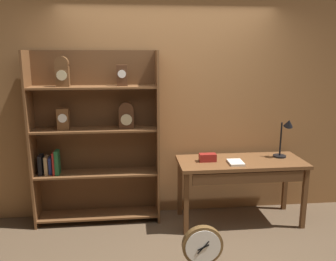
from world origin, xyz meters
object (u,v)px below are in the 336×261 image
at_px(desk_lamp, 285,135).
at_px(open_repair_manual, 236,162).
at_px(toolbox_small, 208,158).
at_px(round_clock_large, 202,247).
at_px(workbench, 241,168).
at_px(bookshelf, 94,139).

xyz_separation_m(desk_lamp, open_repair_manual, (-0.63, -0.16, -0.27)).
relative_size(desk_lamp, toolbox_small, 2.49).
distance_m(toolbox_small, open_repair_manual, 0.32).
height_order(toolbox_small, round_clock_large, toolbox_small).
bearing_deg(toolbox_small, open_repair_manual, -20.90).
distance_m(toolbox_small, round_clock_large, 1.09).
bearing_deg(open_repair_manual, round_clock_large, -122.39).
bearing_deg(workbench, round_clock_large, -126.09).
relative_size(bookshelf, workbench, 1.38).
bearing_deg(bookshelf, toolbox_small, -9.46).
distance_m(workbench, toolbox_small, 0.42).
xyz_separation_m(toolbox_small, open_repair_manual, (0.30, -0.11, -0.03)).
relative_size(desk_lamp, round_clock_large, 1.13).
bearing_deg(workbench, desk_lamp, 8.66).
xyz_separation_m(bookshelf, round_clock_large, (1.06, -1.10, -0.78)).
height_order(desk_lamp, open_repair_manual, desk_lamp).
relative_size(bookshelf, desk_lamp, 4.19).
distance_m(bookshelf, open_repair_manual, 1.64).
xyz_separation_m(bookshelf, open_repair_manual, (1.59, -0.33, -0.23)).
distance_m(bookshelf, toolbox_small, 1.32).
bearing_deg(bookshelf, round_clock_large, -46.11).
distance_m(bookshelf, desk_lamp, 2.23).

